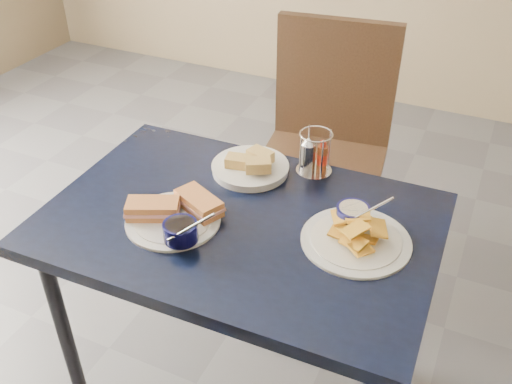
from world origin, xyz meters
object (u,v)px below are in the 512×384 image
at_px(sandwich_plate, 176,215).
at_px(bread_basket, 251,167).
at_px(condiment_caddy, 313,155).
at_px(chair_far, 330,135).
at_px(plantain_plate, 355,231).
at_px(dining_table, 240,240).

bearing_deg(sandwich_plate, bread_basket, 76.33).
bearing_deg(condiment_caddy, chair_far, 101.73).
xyz_separation_m(chair_far, sandwich_plate, (-0.14, -0.92, 0.19)).
bearing_deg(chair_far, bread_basket, -95.66).
bearing_deg(plantain_plate, dining_table, -170.29).
xyz_separation_m(plantain_plate, bread_basket, (-0.38, 0.17, 0.00)).
bearing_deg(dining_table, condiment_caddy, 72.14).
distance_m(chair_far, sandwich_plate, 0.95).
height_order(dining_table, bread_basket, bread_basket).
relative_size(plantain_plate, bread_basket, 1.23).
distance_m(sandwich_plate, plantain_plate, 0.48).
bearing_deg(sandwich_plate, chair_far, 81.60).
distance_m(chair_far, plantain_plate, 0.86).
relative_size(dining_table, plantain_plate, 3.78).
xyz_separation_m(dining_table, condiment_caddy, (0.10, 0.31, 0.13)).
bearing_deg(condiment_caddy, bread_basket, -153.33).
bearing_deg(dining_table, sandwich_plate, -148.41).
bearing_deg(bread_basket, dining_table, -72.25).
xyz_separation_m(dining_table, plantain_plate, (0.31, 0.05, 0.10)).
height_order(sandwich_plate, plantain_plate, same).
distance_m(sandwich_plate, bread_basket, 0.32).
height_order(sandwich_plate, bread_basket, sandwich_plate).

